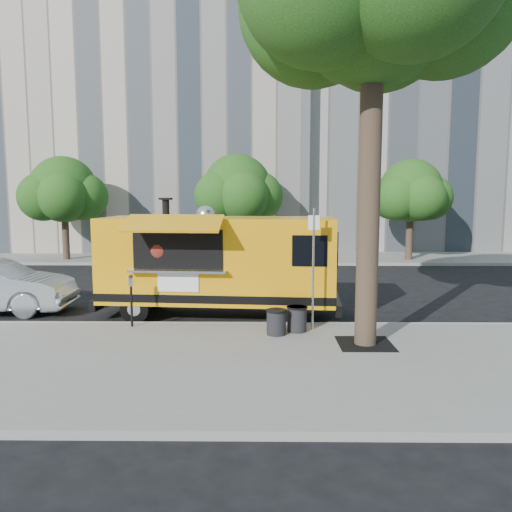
# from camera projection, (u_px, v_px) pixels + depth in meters

# --- Properties ---
(ground) EXTENTS (120.00, 120.00, 0.00)m
(ground) POSITION_uv_depth(u_px,v_px,m) (251.00, 320.00, 13.97)
(ground) COLOR black
(ground) RESTS_ON ground
(sidewalk) EXTENTS (60.00, 6.00, 0.15)m
(sidewalk) POSITION_uv_depth(u_px,v_px,m) (247.00, 365.00, 9.99)
(sidewalk) COLOR gray
(sidewalk) RESTS_ON ground
(curb) EXTENTS (60.00, 0.14, 0.16)m
(curb) POSITION_uv_depth(u_px,v_px,m) (251.00, 325.00, 13.03)
(curb) COLOR #999993
(curb) RESTS_ON ground
(far_sidewalk) EXTENTS (60.00, 5.00, 0.15)m
(far_sidewalk) POSITION_uv_depth(u_px,v_px,m) (256.00, 258.00, 27.36)
(far_sidewalk) COLOR gray
(far_sidewalk) RESTS_ON ground
(building_left) EXTENTS (22.00, 14.00, 24.00)m
(building_left) POSITION_uv_depth(u_px,v_px,m) (142.00, 72.00, 34.48)
(building_left) COLOR #B3A495
(building_left) RESTS_ON ground
(building_mid) EXTENTS (20.00, 14.00, 20.00)m
(building_mid) POSITION_uv_depth(u_px,v_px,m) (426.00, 104.00, 35.48)
(building_mid) COLOR #9B9691
(building_mid) RESTS_ON ground
(tree_well) EXTENTS (1.20, 1.20, 0.02)m
(tree_well) POSITION_uv_depth(u_px,v_px,m) (365.00, 344.00, 11.14)
(tree_well) COLOR black
(tree_well) RESTS_ON sidewalk
(far_tree_a) EXTENTS (3.42, 3.42, 5.36)m
(far_tree_a) POSITION_uv_depth(u_px,v_px,m) (64.00, 190.00, 25.84)
(far_tree_a) COLOR #33261C
(far_tree_a) RESTS_ON far_sidewalk
(far_tree_b) EXTENTS (3.60, 3.60, 5.50)m
(far_tree_b) POSITION_uv_depth(u_px,v_px,m) (237.00, 189.00, 26.13)
(far_tree_b) COLOR #33261C
(far_tree_b) RESTS_ON far_sidewalk
(far_tree_c) EXTENTS (3.24, 3.24, 5.21)m
(far_tree_c) POSITION_uv_depth(u_px,v_px,m) (411.00, 191.00, 25.75)
(far_tree_c) COLOR #33261C
(far_tree_c) RESTS_ON far_sidewalk
(sign_post) EXTENTS (0.28, 0.06, 3.00)m
(sign_post) POSITION_uv_depth(u_px,v_px,m) (313.00, 261.00, 12.19)
(sign_post) COLOR silver
(sign_post) RESTS_ON sidewalk
(parking_meter) EXTENTS (0.11, 0.11, 1.33)m
(parking_meter) POSITION_uv_depth(u_px,v_px,m) (131.00, 294.00, 12.54)
(parking_meter) COLOR black
(parking_meter) RESTS_ON sidewalk
(food_truck) EXTENTS (6.98, 3.42, 3.37)m
(food_truck) POSITION_uv_depth(u_px,v_px,m) (217.00, 262.00, 14.11)
(food_truck) COLOR #F7A30C
(food_truck) RESTS_ON ground
(trash_bin_left) EXTENTS (0.52, 0.52, 0.62)m
(trash_bin_left) POSITION_uv_depth(u_px,v_px,m) (297.00, 318.00, 12.16)
(trash_bin_left) COLOR black
(trash_bin_left) RESTS_ON sidewalk
(trash_bin_right) EXTENTS (0.50, 0.50, 0.60)m
(trash_bin_right) POSITION_uv_depth(u_px,v_px,m) (276.00, 321.00, 11.88)
(trash_bin_right) COLOR black
(trash_bin_right) RESTS_ON sidewalk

